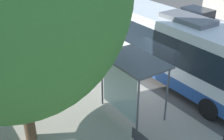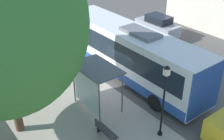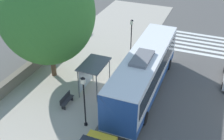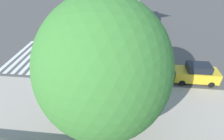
# 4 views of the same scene
# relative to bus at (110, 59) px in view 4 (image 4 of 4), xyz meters

# --- Properties ---
(ground_plane) EXTENTS (120.00, 120.00, 0.00)m
(ground_plane) POSITION_rel_bus_xyz_m (-1.77, -0.55, -1.92)
(ground_plane) COLOR #514F4C
(ground_plane) RESTS_ON ground
(sidewalk_plaza) EXTENTS (9.00, 44.00, 0.02)m
(sidewalk_plaza) POSITION_rel_bus_xyz_m (-6.27, -0.55, -1.91)
(sidewalk_plaza) COLOR #ADA393
(sidewalk_plaza) RESTS_ON ground
(crosswalk_stripes) EXTENTS (9.00, 5.25, 0.01)m
(crosswalk_stripes) POSITION_rel_bus_xyz_m (3.23, 10.82, -1.92)
(crosswalk_stripes) COLOR silver
(crosswalk_stripes) RESTS_ON ground
(background_building) EXTENTS (7.14, 10.72, 9.36)m
(background_building) POSITION_rel_bus_xyz_m (14.39, 1.86, 2.91)
(background_building) COLOR beige
(background_building) RESTS_ON ground
(bus) EXTENTS (2.71, 12.08, 3.72)m
(bus) POSITION_rel_bus_xyz_m (0.00, 0.00, 0.00)
(bus) COLOR white
(bus) RESTS_ON ground
(bus_shelter) EXTENTS (1.86, 2.87, 2.64)m
(bus_shelter) POSITION_rel_bus_xyz_m (-3.85, -1.46, 0.27)
(bus_shelter) COLOR #515459
(bus_shelter) RESTS_ON ground
(pedestrian) EXTENTS (0.34, 0.22, 1.64)m
(pedestrian) POSITION_rel_bus_xyz_m (-1.60, 4.90, -0.96)
(pedestrian) COLOR #2D3347
(pedestrian) RESTS_ON ground
(bench) EXTENTS (0.40, 1.49, 0.88)m
(bench) POSITION_rel_bus_xyz_m (-4.94, -3.93, -1.45)
(bench) COLOR #333338
(bench) RESTS_ON ground
(street_lamp_near) EXTENTS (0.28, 0.28, 4.07)m
(street_lamp_near) POSITION_rel_bus_xyz_m (-2.56, -5.42, 0.50)
(street_lamp_near) COLOR black
(street_lamp_near) RESTS_ON ground
(street_lamp_far) EXTENTS (0.28, 0.28, 4.05)m
(street_lamp_far) POSITION_rel_bus_xyz_m (-2.79, 5.06, 0.49)
(street_lamp_far) COLOR black
(street_lamp_far) RESTS_ON ground
(shade_tree) EXTENTS (7.83, 7.83, 10.24)m
(shade_tree) POSITION_rel_bus_xyz_m (-8.12, -0.61, 4.00)
(shade_tree) COLOR brown
(shade_tree) RESTS_ON ground
(parked_car_behind_bus) EXTENTS (1.94, 4.54, 2.13)m
(parked_car_behind_bus) POSITION_rel_bus_xyz_m (-0.48, -9.28, -0.90)
(parked_car_behind_bus) COLOR gold
(parked_car_behind_bus) RESTS_ON ground
(parked_car_far_lane) EXTENTS (1.87, 4.24, 1.97)m
(parked_car_far_lane) POSITION_rel_bus_xyz_m (6.95, 4.14, -0.97)
(parked_car_far_lane) COLOR #9EA0A8
(parked_car_far_lane) RESTS_ON ground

